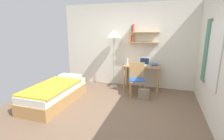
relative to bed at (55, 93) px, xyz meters
name	(u,v)px	position (x,y,z in m)	size (l,w,h in m)	color
ground_plane	(110,112)	(1.49, -0.09, -0.24)	(5.28, 5.28, 0.00)	brown
wall_back	(130,46)	(1.49, 1.93, 1.07)	(4.40, 0.27, 2.60)	silver
wall_right	(220,60)	(3.51, -0.06, 1.06)	(0.10, 4.40, 2.60)	silver
bed	(55,93)	(0.00, 0.00, 0.00)	(0.87, 1.84, 0.54)	#B2844C
desk	(142,70)	(1.95, 1.61, 0.38)	(1.09, 0.54, 0.76)	#B2844C
desk_chair	(137,78)	(1.89, 1.11, 0.26)	(0.53, 0.48, 0.91)	#B2844C
standing_lamp	(114,36)	(1.07, 1.61, 1.37)	(0.42, 0.42, 1.80)	#B2A893
laptop	(144,63)	(2.01, 1.65, 0.58)	(0.30, 0.23, 0.23)	#B7BABF
water_bottle	(127,62)	(1.51, 1.53, 0.62)	(0.07, 0.07, 0.21)	silver
book_stack	(154,65)	(2.31, 1.63, 0.56)	(0.18, 0.23, 0.08)	purple
handbag	(144,94)	(2.12, 0.84, -0.08)	(0.28, 0.11, 0.43)	gray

